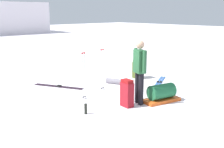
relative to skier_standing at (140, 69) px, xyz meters
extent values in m
plane|color=white|center=(-0.18, 0.86, -0.95)|extent=(80.00, 80.00, 0.00)
cylinder|color=black|center=(0.04, 0.09, -0.53)|extent=(0.14, 0.14, 0.85)
cylinder|color=black|center=(-0.04, -0.09, -0.53)|extent=(0.14, 0.14, 0.85)
cube|color=#245832|center=(0.00, 0.00, 0.20)|extent=(0.33, 0.40, 0.60)
cylinder|color=#245832|center=(0.09, 0.22, 0.23)|extent=(0.09, 0.09, 0.58)
cylinder|color=#245832|center=(-0.09, -0.22, 0.23)|extent=(0.09, 0.09, 0.58)
sphere|color=tan|center=(0.00, 0.00, 0.64)|extent=(0.22, 0.22, 0.22)
cube|color=black|center=(-0.62, 2.94, -0.94)|extent=(0.85, 1.61, 0.02)
cube|color=black|center=(-0.62, 2.94, -0.92)|extent=(0.12, 0.15, 0.03)
cube|color=black|center=(-0.71, 2.89, -0.94)|extent=(0.85, 1.61, 0.02)
cube|color=black|center=(-0.71, 2.89, -0.92)|extent=(0.12, 0.15, 0.03)
cube|color=#2F61AE|center=(2.15, 1.01, -0.94)|extent=(1.64, 0.90, 0.02)
cube|color=black|center=(2.15, 1.01, -0.92)|extent=(0.15, 0.12, 0.03)
cube|color=#2F61AE|center=(2.19, 0.92, -0.94)|extent=(1.64, 0.90, 0.02)
cube|color=black|center=(2.19, 0.92, -0.92)|extent=(0.15, 0.12, 0.03)
cube|color=#455220|center=(2.14, 1.92, -0.65)|extent=(0.31, 0.39, 0.60)
cube|color=#464D21|center=(2.14, 1.92, -0.31)|extent=(0.28, 0.35, 0.08)
cube|color=maroon|center=(-0.40, 0.06, -0.64)|extent=(0.25, 0.35, 0.64)
cube|color=maroon|center=(-0.40, 0.06, -0.28)|extent=(0.22, 0.31, 0.08)
cylinder|color=#B3B2BB|center=(0.10, 1.65, -0.33)|extent=(0.02, 0.02, 1.25)
sphere|color=#A51919|center=(0.10, 1.65, 0.33)|extent=(0.05, 0.05, 0.05)
cylinder|color=black|center=(0.10, 1.65, -0.89)|extent=(0.07, 0.07, 0.01)
cylinder|color=#B3B2BB|center=(0.20, 1.68, -0.33)|extent=(0.02, 0.02, 1.25)
sphere|color=#A51919|center=(0.20, 1.68, 0.33)|extent=(0.05, 0.05, 0.05)
cylinder|color=black|center=(0.20, 1.68, -0.89)|extent=(0.07, 0.07, 0.01)
cylinder|color=#ABB2BF|center=(-0.86, 1.32, -0.31)|extent=(0.02, 0.02, 1.28)
sphere|color=#A51919|center=(-0.86, 1.32, 0.36)|extent=(0.05, 0.05, 0.05)
cylinder|color=black|center=(-0.86, 1.32, -0.89)|extent=(0.07, 0.07, 0.01)
cylinder|color=#ABB2BF|center=(-0.77, 1.35, -0.31)|extent=(0.02, 0.02, 1.28)
sphere|color=#A51919|center=(-0.77, 1.35, 0.36)|extent=(0.05, 0.05, 0.05)
cylinder|color=black|center=(-0.77, 1.35, -0.89)|extent=(0.07, 0.07, 0.01)
cube|color=#E55B1D|center=(0.57, -0.32, -0.91)|extent=(1.13, 0.67, 0.09)
cylinder|color=#21693F|center=(0.57, -0.32, -0.66)|extent=(0.81, 0.55, 0.40)
cylinder|color=slate|center=(0.93, 1.94, -0.86)|extent=(0.37, 0.58, 0.18)
cylinder|color=black|center=(-1.52, 0.36, -0.82)|extent=(0.07, 0.07, 0.26)
camera|label=1|loc=(-5.32, -4.59, 1.46)|focal=43.79mm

